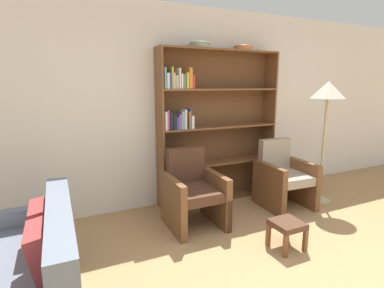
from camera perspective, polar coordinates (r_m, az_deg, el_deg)
The scene contains 9 objects.
wall_back at distance 4.37m, azimuth 0.93°, elevation 7.04°, with size 12.00×0.06×2.75m.
bookshelf at distance 4.30m, azimuth 3.04°, elevation 2.39°, with size 1.82×0.30×2.17m.
bowl_slate at distance 4.20m, azimuth 1.56°, elevation 18.38°, with size 0.27×0.27×0.08m.
bowl_terracotta at distance 4.55m, azimuth 9.73°, elevation 17.62°, with size 0.27×0.27×0.07m.
couch at distance 2.73m, azimuth -29.63°, elevation -21.53°, with size 0.87×1.57×0.80m.
armchair_leather at distance 3.68m, azimuth 0.17°, elevation -9.17°, with size 0.65×0.69×0.92m.
armchair_cushioned at distance 4.44m, azimuth 16.98°, elevation -6.07°, with size 0.68×0.72×0.92m.
floor_lamp at distance 4.61m, azimuth 24.43°, elevation 8.33°, with size 0.46×0.46×1.75m.
footstool at distance 3.39m, azimuth 17.66°, elevation -14.84°, with size 0.30×0.30×0.30m.
Camera 1 is at (-1.92, -1.26, 1.70)m, focal length 28.00 mm.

